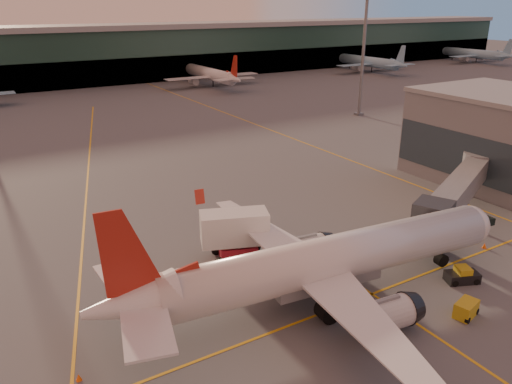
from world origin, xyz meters
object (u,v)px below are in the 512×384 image
gpu_cart (466,309)px  pushback_tug (462,276)px  catering_truck (235,233)px  main_airplane (322,263)px

gpu_cart → pushback_tug: (4.27, 3.66, -0.03)m
catering_truck → main_airplane: bearing=-55.6°
gpu_cart → pushback_tug: size_ratio=0.76×
catering_truck → gpu_cart: (11.43, -18.21, -2.25)m
pushback_tug → gpu_cart: bearing=-116.2°
catering_truck → gpu_cart: bearing=-37.3°
catering_truck → pushback_tug: catering_truck is taller
main_airplane → pushback_tug: (13.15, -4.20, -3.11)m
pushback_tug → catering_truck: bearing=160.4°
catering_truck → pushback_tug: (15.70, -14.54, -2.28)m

